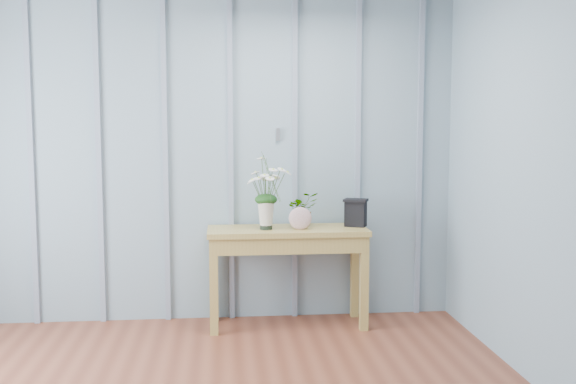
{
  "coord_description": "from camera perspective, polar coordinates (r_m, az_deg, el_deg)",
  "views": [
    {
      "loc": [
        0.18,
        -3.0,
        1.56
      ],
      "look_at": [
        0.67,
        1.94,
        1.03
      ],
      "focal_mm": 42.0,
      "sensor_mm": 36.0,
      "label": 1
    }
  ],
  "objects": [
    {
      "name": "daisy_vase",
      "position": [
        4.98,
        -1.88,
        0.95
      ],
      "size": [
        0.41,
        0.31,
        0.58
      ],
      "color": "black",
      "rests_on": "sideboard"
    },
    {
      "name": "sideboard",
      "position": [
        5.1,
        -0.05,
        -4.35
      ],
      "size": [
        1.2,
        0.45,
        0.75
      ],
      "color": "#A18842",
      "rests_on": "ground"
    },
    {
      "name": "spider_plant",
      "position": [
        5.15,
        1.2,
        -1.47
      ],
      "size": [
        0.29,
        0.26,
        0.27
      ],
      "primitive_type": "imported",
      "rotation": [
        0.0,
        0.0,
        0.28
      ],
      "color": "#113912",
      "rests_on": "sideboard"
    },
    {
      "name": "carved_box",
      "position": [
        5.18,
        5.75,
        -1.72
      ],
      "size": [
        0.21,
        0.19,
        0.21
      ],
      "color": "black",
      "rests_on": "sideboard"
    },
    {
      "name": "room_shell",
      "position": [
        3.94,
        -8.44,
        12.26
      ],
      "size": [
        4.0,
        4.5,
        2.5
      ],
      "color": "#849CAA",
      "rests_on": "ground"
    },
    {
      "name": "felt_disc_vessel",
      "position": [
        5.0,
        1.04,
        -2.24
      ],
      "size": [
        0.17,
        0.07,
        0.17
      ],
      "primitive_type": "ellipsoid",
      "rotation": [
        0.0,
        0.0,
        -0.11
      ],
      "color": "#8F4E62",
      "rests_on": "sideboard"
    }
  ]
}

